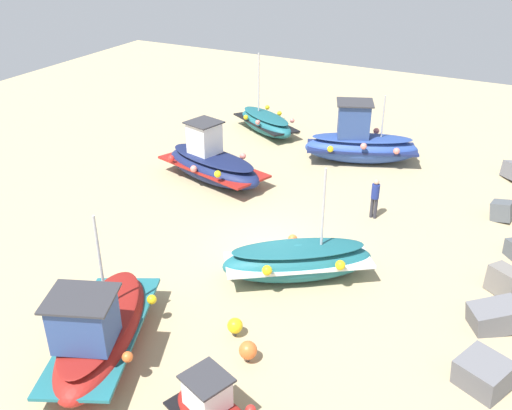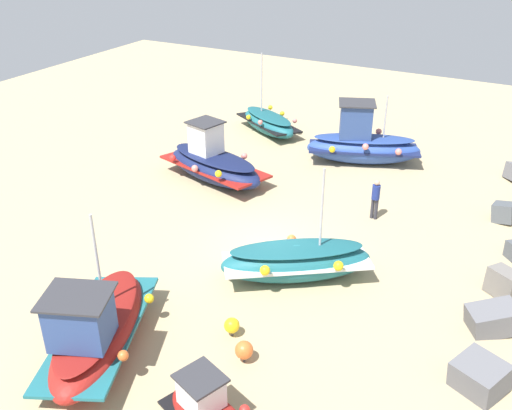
{
  "view_description": "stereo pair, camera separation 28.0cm",
  "coord_description": "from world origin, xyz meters",
  "px_view_note": "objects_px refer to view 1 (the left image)",
  "views": [
    {
      "loc": [
        16.17,
        7.93,
        11.19
      ],
      "look_at": [
        -1.21,
        -1.13,
        0.9
      ],
      "focal_mm": 40.25,
      "sensor_mm": 36.0,
      "label": 1
    },
    {
      "loc": [
        16.04,
        8.18,
        11.19
      ],
      "look_at": [
        -1.21,
        -1.13,
        0.9
      ],
      "focal_mm": 40.25,
      "sensor_mm": 36.0,
      "label": 2
    }
  ],
  "objects_px": {
    "fishing_boat_0": "(100,330)",
    "fishing_boat_4": "(266,123)",
    "fishing_boat_1": "(360,143)",
    "fishing_boat_2": "(212,163)",
    "mooring_buoy_0": "(248,350)",
    "mooring_buoy_1": "(235,326)",
    "person_walking": "(375,196)",
    "fishing_boat_3": "(298,260)"
  },
  "relations": [
    {
      "from": "fishing_boat_0",
      "to": "fishing_boat_2",
      "type": "bearing_deg",
      "value": 173.88
    },
    {
      "from": "fishing_boat_4",
      "to": "mooring_buoy_0",
      "type": "bearing_deg",
      "value": -34.81
    },
    {
      "from": "fishing_boat_1",
      "to": "fishing_boat_2",
      "type": "distance_m",
      "value": 7.33
    },
    {
      "from": "fishing_boat_2",
      "to": "fishing_boat_3",
      "type": "relative_size",
      "value": 1.11
    },
    {
      "from": "fishing_boat_4",
      "to": "mooring_buoy_0",
      "type": "xyz_separation_m",
      "value": [
        16.26,
        7.63,
        -0.19
      ]
    },
    {
      "from": "mooring_buoy_0",
      "to": "fishing_boat_1",
      "type": "bearing_deg",
      "value": -173.17
    },
    {
      "from": "fishing_boat_3",
      "to": "fishing_boat_2",
      "type": "bearing_deg",
      "value": -74.0
    },
    {
      "from": "fishing_boat_1",
      "to": "fishing_boat_4",
      "type": "bearing_deg",
      "value": -36.21
    },
    {
      "from": "mooring_buoy_0",
      "to": "mooring_buoy_1",
      "type": "height_order",
      "value": "mooring_buoy_0"
    },
    {
      "from": "fishing_boat_4",
      "to": "person_walking",
      "type": "distance_m",
      "value": 10.6
    },
    {
      "from": "fishing_boat_0",
      "to": "fishing_boat_2",
      "type": "xyz_separation_m",
      "value": [
        -11.24,
        -3.26,
        -0.01
      ]
    },
    {
      "from": "mooring_buoy_0",
      "to": "mooring_buoy_1",
      "type": "relative_size",
      "value": 1.08
    },
    {
      "from": "fishing_boat_2",
      "to": "mooring_buoy_0",
      "type": "bearing_deg",
      "value": 140.45
    },
    {
      "from": "fishing_boat_0",
      "to": "fishing_boat_4",
      "type": "distance_m",
      "value": 18.27
    },
    {
      "from": "fishing_boat_1",
      "to": "mooring_buoy_0",
      "type": "distance_m",
      "value": 14.87
    },
    {
      "from": "person_walking",
      "to": "mooring_buoy_0",
      "type": "xyz_separation_m",
      "value": [
        9.56,
        -0.57,
        -0.59
      ]
    },
    {
      "from": "fishing_boat_4",
      "to": "mooring_buoy_1",
      "type": "distance_m",
      "value": 16.93
    },
    {
      "from": "fishing_boat_1",
      "to": "mooring_buoy_1",
      "type": "xyz_separation_m",
      "value": [
        14.0,
        0.93,
        -0.6
      ]
    },
    {
      "from": "fishing_boat_2",
      "to": "mooring_buoy_1",
      "type": "xyz_separation_m",
      "value": [
        8.89,
        6.18,
        -0.44
      ]
    },
    {
      "from": "mooring_buoy_1",
      "to": "fishing_boat_3",
      "type": "bearing_deg",
      "value": 173.51
    },
    {
      "from": "fishing_boat_0",
      "to": "fishing_boat_3",
      "type": "distance_m",
      "value": 6.78
    },
    {
      "from": "person_walking",
      "to": "fishing_boat_4",
      "type": "bearing_deg",
      "value": -122.52
    },
    {
      "from": "fishing_boat_0",
      "to": "mooring_buoy_1",
      "type": "distance_m",
      "value": 3.78
    },
    {
      "from": "fishing_boat_0",
      "to": "fishing_boat_2",
      "type": "height_order",
      "value": "fishing_boat_0"
    },
    {
      "from": "fishing_boat_2",
      "to": "person_walking",
      "type": "xyz_separation_m",
      "value": [
        0.08,
        7.59,
        0.17
      ]
    },
    {
      "from": "fishing_boat_1",
      "to": "person_walking",
      "type": "relative_size",
      "value": 3.41
    },
    {
      "from": "mooring_buoy_0",
      "to": "mooring_buoy_1",
      "type": "bearing_deg",
      "value": -132.13
    },
    {
      "from": "fishing_boat_0",
      "to": "fishing_boat_4",
      "type": "bearing_deg",
      "value": 169.94
    },
    {
      "from": "fishing_boat_1",
      "to": "fishing_boat_4",
      "type": "distance_m",
      "value": 6.07
    },
    {
      "from": "fishing_boat_3",
      "to": "fishing_boat_0",
      "type": "bearing_deg",
      "value": 25.55
    },
    {
      "from": "fishing_boat_0",
      "to": "fishing_boat_1",
      "type": "bearing_deg",
      "value": 150.76
    },
    {
      "from": "mooring_buoy_0",
      "to": "person_walking",
      "type": "bearing_deg",
      "value": 176.58
    },
    {
      "from": "fishing_boat_3",
      "to": "mooring_buoy_1",
      "type": "xyz_separation_m",
      "value": [
        3.56,
        -0.4,
        -0.32
      ]
    },
    {
      "from": "person_walking",
      "to": "mooring_buoy_0",
      "type": "height_order",
      "value": "person_walking"
    },
    {
      "from": "fishing_boat_4",
      "to": "mooring_buoy_1",
      "type": "bearing_deg",
      "value": -36.28
    },
    {
      "from": "fishing_boat_0",
      "to": "person_walking",
      "type": "bearing_deg",
      "value": 136.48
    },
    {
      "from": "fishing_boat_1",
      "to": "fishing_boat_2",
      "type": "relative_size",
      "value": 1.01
    },
    {
      "from": "person_walking",
      "to": "mooring_buoy_1",
      "type": "height_order",
      "value": "person_walking"
    },
    {
      "from": "fishing_boat_4",
      "to": "person_walking",
      "type": "bearing_deg",
      "value": -9.18
    },
    {
      "from": "fishing_boat_2",
      "to": "person_walking",
      "type": "bearing_deg",
      "value": -166.2
    },
    {
      "from": "fishing_boat_1",
      "to": "fishing_boat_2",
      "type": "bearing_deg",
      "value": 22.41
    },
    {
      "from": "fishing_boat_3",
      "to": "person_walking",
      "type": "bearing_deg",
      "value": -135.82
    }
  ]
}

